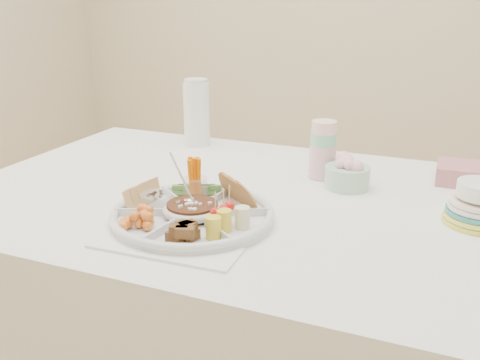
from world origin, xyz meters
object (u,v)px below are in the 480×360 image
at_px(party_tray, 192,213).
at_px(dining_table, 239,315).
at_px(thermos, 197,112).
at_px(plate_stack, 480,203).

bearing_deg(party_tray, dining_table, 82.03).
bearing_deg(thermos, dining_table, -50.98).
bearing_deg(plate_stack, dining_table, -176.64).
height_order(dining_table, plate_stack, plate_stack).
relative_size(dining_table, thermos, 6.39).
bearing_deg(thermos, plate_stack, -21.84).
distance_m(thermos, plate_stack, 1.00).
height_order(thermos, plate_stack, thermos).
bearing_deg(party_tray, thermos, 115.86).
xyz_separation_m(dining_table, party_tray, (-0.03, -0.21, 0.40)).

